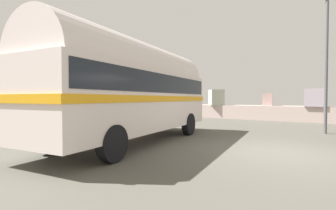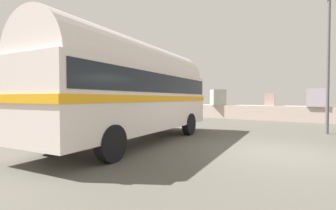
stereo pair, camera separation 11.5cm
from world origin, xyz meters
name	(u,v)px [view 2 (the right image)]	position (x,y,z in m)	size (l,w,h in m)	color
ground	(275,153)	(0.00, 0.00, 0.01)	(32.00, 26.00, 0.02)	#535047
breakwater	(317,111)	(0.21, 11.78, 0.76)	(31.36, 2.61, 2.45)	#BBA49D
vintage_coach	(134,87)	(-4.61, -1.12, 2.05)	(3.66, 8.84, 3.70)	black
lamp_post	(326,48)	(0.98, 5.48, 3.94)	(1.05, 0.49, 7.06)	#5B5B60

